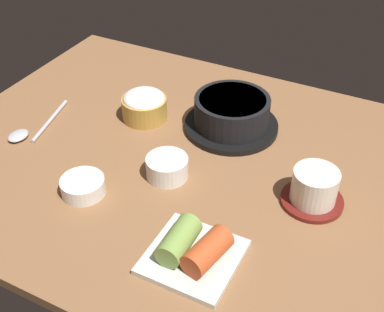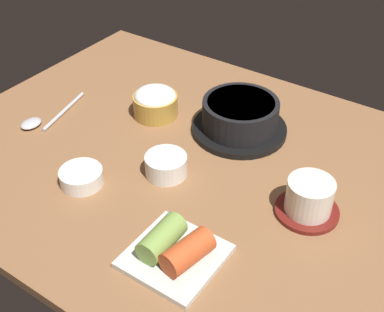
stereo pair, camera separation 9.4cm
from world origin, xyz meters
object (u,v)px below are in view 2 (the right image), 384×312
(tea_cup_with_saucer, at_px, (309,199))
(spoon, at_px, (42,119))
(kimchi_plate, at_px, (175,250))
(side_bowl_near, at_px, (81,177))
(rice_bowl, at_px, (155,102))
(banchan_cup_center, at_px, (166,165))
(stone_pot, at_px, (240,117))

(tea_cup_with_saucer, bearing_deg, spoon, -173.85)
(tea_cup_with_saucer, xyz_separation_m, kimchi_plate, (-0.13, -0.21, -0.01))
(tea_cup_with_saucer, distance_m, side_bowl_near, 0.40)
(rice_bowl, relative_size, banchan_cup_center, 1.23)
(side_bowl_near, height_order, spoon, side_bowl_near)
(stone_pot, relative_size, spoon, 1.11)
(banchan_cup_center, xyz_separation_m, spoon, (-0.32, -0.01, -0.01))
(rice_bowl, height_order, banchan_cup_center, rice_bowl)
(rice_bowl, distance_m, banchan_cup_center, 0.20)
(stone_pot, relative_size, banchan_cup_center, 2.50)
(kimchi_plate, xyz_separation_m, side_bowl_near, (-0.24, 0.05, -0.00))
(kimchi_plate, bearing_deg, banchan_cup_center, 130.32)
(stone_pot, distance_m, kimchi_plate, 0.36)
(tea_cup_with_saucer, bearing_deg, side_bowl_near, -156.57)
(rice_bowl, bearing_deg, banchan_cup_center, -46.91)
(stone_pot, relative_size, side_bowl_near, 2.48)
(side_bowl_near, bearing_deg, stone_pot, 63.22)
(stone_pot, xyz_separation_m, kimchi_plate, (0.09, -0.35, -0.02))
(stone_pot, bearing_deg, banchan_cup_center, -102.45)
(rice_bowl, distance_m, spoon, 0.24)
(banchan_cup_center, bearing_deg, side_bowl_near, -135.45)
(stone_pot, xyz_separation_m, tea_cup_with_saucer, (0.22, -0.14, -0.00))
(banchan_cup_center, bearing_deg, spoon, -178.05)
(spoon, bearing_deg, stone_pot, 29.47)
(stone_pot, height_order, side_bowl_near, stone_pot)
(rice_bowl, height_order, side_bowl_near, rice_bowl)
(banchan_cup_center, relative_size, side_bowl_near, 0.99)
(banchan_cup_center, distance_m, spoon, 0.32)
(banchan_cup_center, distance_m, side_bowl_near, 0.15)
(side_bowl_near, bearing_deg, rice_bowl, 96.22)
(stone_pot, height_order, spoon, stone_pot)
(kimchi_plate, bearing_deg, tea_cup_with_saucer, 58.90)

